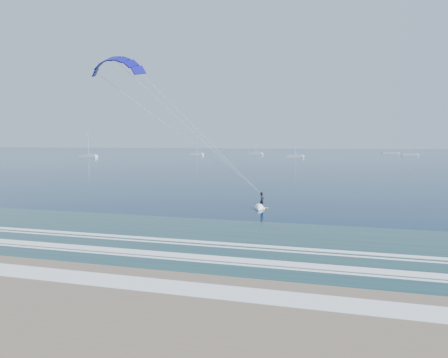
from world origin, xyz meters
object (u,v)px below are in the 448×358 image
(sailboat_2, at_px, (256,154))
(sailboat_3, at_px, (295,156))
(sailboat_4, at_px, (391,153))
(sailboat_7, at_px, (410,154))
(sailboat_1, at_px, (197,154))
(sailboat_0, at_px, (89,156))
(kitesurfer_rig, at_px, (189,128))

(sailboat_2, bearing_deg, sailboat_3, -55.04)
(sailboat_3, bearing_deg, sailboat_4, 54.69)
(sailboat_2, distance_m, sailboat_7, 89.48)
(sailboat_1, distance_m, sailboat_3, 62.33)
(sailboat_0, relative_size, sailboat_1, 1.14)
(sailboat_3, height_order, sailboat_4, sailboat_4)
(sailboat_3, bearing_deg, sailboat_0, -166.73)
(sailboat_3, height_order, sailboat_7, sailboat_7)
(sailboat_2, xyz_separation_m, sailboat_3, (27.91, -39.92, 0.00))
(sailboat_4, bearing_deg, sailboat_3, -125.31)
(sailboat_7, bearing_deg, sailboat_1, -166.89)
(sailboat_2, bearing_deg, kitesurfer_rig, -81.47)
(sailboat_1, distance_m, sailboat_2, 37.77)
(sailboat_0, height_order, sailboat_7, sailboat_0)
(sailboat_4, bearing_deg, sailboat_0, -147.25)
(kitesurfer_rig, relative_size, sailboat_2, 1.86)
(sailboat_4, bearing_deg, sailboat_1, -152.98)
(sailboat_0, distance_m, sailboat_2, 98.88)
(sailboat_2, distance_m, sailboat_4, 90.58)
(kitesurfer_rig, xyz_separation_m, sailboat_0, (-105.11, 135.30, -8.94))
(kitesurfer_rig, bearing_deg, sailboat_0, 127.84)
(sailboat_4, relative_size, sailboat_7, 1.08)
(sailboat_0, height_order, sailboat_4, sailboat_4)
(sailboat_1, relative_size, sailboat_4, 0.85)
(sailboat_3, distance_m, sailboat_4, 94.55)
(sailboat_3, bearing_deg, sailboat_1, 162.25)
(sailboat_7, bearing_deg, sailboat_2, -175.40)
(kitesurfer_rig, distance_m, sailboat_0, 171.57)
(sailboat_1, xyz_separation_m, sailboat_7, (120.64, 28.09, 0.01))
(sailboat_0, bearing_deg, kitesurfer_rig, -52.16)
(sailboat_0, distance_m, sailboat_3, 105.91)
(sailboat_7, bearing_deg, kitesurfer_rig, -105.99)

